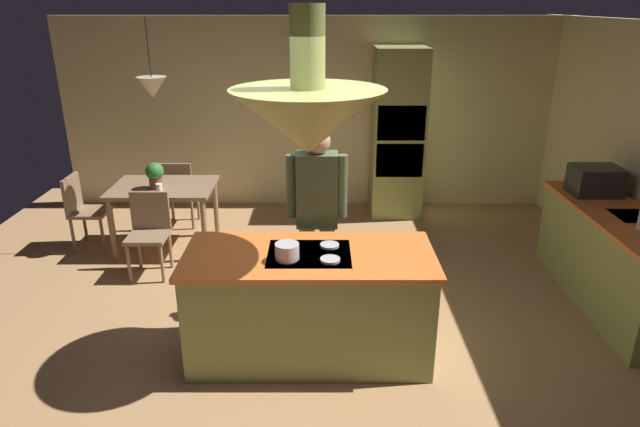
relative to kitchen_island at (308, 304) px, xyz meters
The scene contains 16 objects.
ground 0.50m from the kitchen_island, 90.00° to the left, with size 8.16×8.16×0.00m, color #AD7F51.
wall_back 3.74m from the kitchen_island, 90.00° to the left, with size 6.80×0.10×2.55m, color beige.
kitchen_island is the anchor object (origin of this frame).
counter_run_right 2.95m from the kitchen_island, 15.71° to the left, with size 0.73×2.07×0.90m.
oven_tower 3.48m from the kitchen_island, 71.27° to the left, with size 0.66×0.62×2.19m.
dining_table 2.71m from the kitchen_island, 128.99° to the left, with size 1.14×0.83×0.76m.
person_at_island 0.89m from the kitchen_island, 85.31° to the left, with size 0.53×0.23×1.73m.
range_hood 1.50m from the kitchen_island, 90.00° to the left, with size 1.10×1.10×1.00m.
pendant_light_over_table 3.05m from the kitchen_island, 128.99° to the left, with size 0.32×0.32×0.82m.
chair_facing_island 2.24m from the kitchen_island, 139.26° to the left, with size 0.40×0.40×0.87m.
chair_by_back_wall 3.22m from the kitchen_island, 121.86° to the left, with size 0.40×0.40×0.87m.
chair_at_corner 3.38m from the kitchen_island, 141.60° to the left, with size 0.40×0.40×0.87m.
potted_plant_on_table 2.70m from the kitchen_island, 131.11° to the left, with size 0.20×0.20×0.30m.
cup_on_table 2.56m from the kitchen_island, 131.64° to the left, with size 0.07×0.07×0.09m, color white.
microwave_on_counter 3.22m from the kitchen_island, 26.40° to the left, with size 0.46×0.36×0.28m, color #232326.
cooking_pot_on_cooktop 0.57m from the kitchen_island, 140.91° to the right, with size 0.18×0.18×0.12m, color #B2B2B7.
Camera 1 is at (0.08, -4.03, 2.71)m, focal length 30.85 mm.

